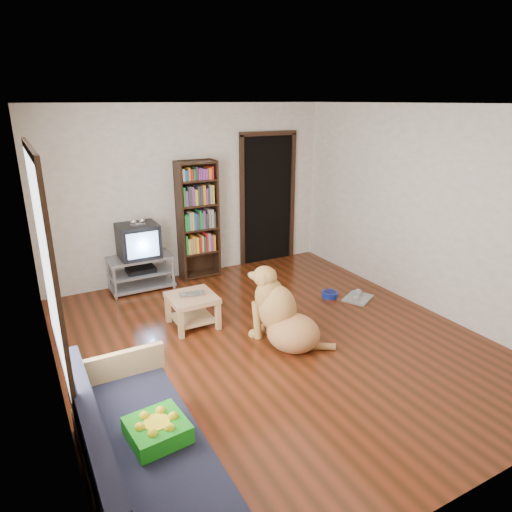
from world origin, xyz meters
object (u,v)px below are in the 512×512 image
dog_bowl (330,294)px  dog (282,316)px  coffee_table (192,305)px  bookshelf (198,214)px  sofa (141,460)px  tv_stand (141,272)px  laptop (193,295)px  grey_rag (358,298)px  green_cushion (157,430)px  crt_tv (138,240)px

dog_bowl → dog: (-1.26, -0.76, 0.29)m
coffee_table → dog: dog is taller
dog_bowl → dog: size_ratio=0.22×
bookshelf → sofa: bookshelf is taller
coffee_table → tv_stand: bearing=99.5°
laptop → bookshelf: (0.71, 1.57, 0.59)m
dog_bowl → grey_rag: (0.30, -0.25, -0.03)m
dog → green_cushion: bearing=-143.9°
dog_bowl → tv_stand: 2.74m
dog_bowl → sofa: size_ratio=0.12×
green_cushion → grey_rag: bearing=22.7°
crt_tv → bookshelf: size_ratio=0.32×
coffee_table → crt_tv: bearing=99.4°
green_cushion → sofa: (-0.12, 0.02, -0.22)m
dog_bowl → coffee_table: coffee_table is taller
bookshelf → grey_rag: bearing=-50.1°
tv_stand → crt_tv: 0.47m
grey_rag → tv_stand: tv_stand is taller
green_cushion → bookshelf: bookshelf is taller
coffee_table → dog: (0.74, -0.88, 0.05)m
sofa → crt_tv: bearing=75.1°
laptop → dog: 1.13m
crt_tv → sofa: crt_tv is taller
crt_tv → sofa: size_ratio=0.32×
laptop → grey_rag: laptop is taller
coffee_table → grey_rag: bearing=-9.1°
sofa → coffee_table: 2.50m
bookshelf → sofa: size_ratio=1.00×
dog_bowl → tv_stand: tv_stand is taller
laptop → tv_stand: (-0.24, 1.47, -0.14)m
grey_rag → crt_tv: crt_tv is taller
dog → bookshelf: bearing=90.8°
grey_rag → coffee_table: size_ratio=0.73×
sofa → tv_stand: bearing=75.0°
sofa → dog: bearing=33.9°
laptop → coffee_table: laptop is taller
crt_tv → dog: crt_tv is taller
green_cushion → grey_rag: size_ratio=0.95×
tv_stand → sofa: size_ratio=0.50×
laptop → sofa: bearing=-107.1°
green_cushion → dog: dog is taller
laptop → tv_stand: size_ratio=0.34×
dog_bowl → grey_rag: dog_bowl is taller
dog → tv_stand: bearing=113.0°
dog_bowl → grey_rag: size_ratio=0.55×
crt_tv → coffee_table: size_ratio=1.05×
laptop → bookshelf: bearing=77.9°
crt_tv → green_cushion: bearing=-103.0°
sofa → coffee_table: sofa is taller
sofa → coffee_table: size_ratio=3.27×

